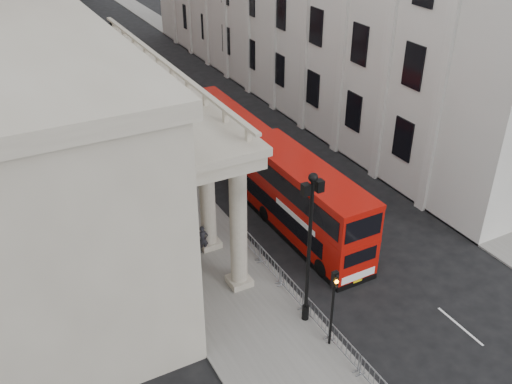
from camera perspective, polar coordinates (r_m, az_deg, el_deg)
name	(u,v)px	position (r m, az deg, el deg)	size (l,w,h in m)	color
ground	(363,370)	(27.64, 10.65, -17.07)	(260.00, 260.00, 0.00)	black
sidewalk_west	(114,137)	(49.26, -13.98, 5.34)	(6.00, 140.00, 0.12)	slate
sidewalk_east	(285,103)	(55.01, 2.87, 8.88)	(3.00, 140.00, 0.12)	slate
kerb	(148,130)	(49.93, -10.73, 6.09)	(0.20, 140.00, 0.14)	slate
portico_building	(31,146)	(34.96, -21.61, 4.26)	(9.00, 28.00, 12.00)	#9C9483
lamp_post_south	(310,240)	(26.50, 5.38, -4.83)	(1.05, 0.44, 8.32)	black
lamp_post_mid	(182,120)	(39.13, -7.45, 7.18)	(1.05, 0.44, 8.32)	black
lamp_post_north	(115,57)	(53.59, -13.90, 12.96)	(1.05, 0.44, 8.32)	black
traffic_light	(334,295)	(26.36, 7.78, -10.19)	(0.28, 0.33, 4.30)	black
crowd_barriers	(330,331)	(28.20, 7.40, -13.59)	(0.50, 18.75, 1.10)	gray
bus_near	(304,201)	(34.15, 4.86, -0.86)	(2.78, 11.11, 4.78)	#A80E07
bus_far	(228,136)	(42.83, -2.81, 5.66)	(2.53, 10.12, 4.36)	#B20F08
pedestrian_a	(203,240)	(33.39, -5.33, -4.78)	(0.64, 0.42, 1.74)	black
pedestrian_b	(127,190)	(39.27, -12.76, 0.19)	(0.76, 0.59, 1.56)	#292421
pedestrian_c	(184,198)	(37.70, -7.18, -0.58)	(0.77, 0.50, 1.57)	black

